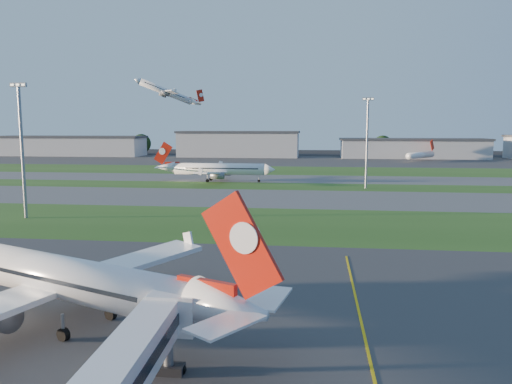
# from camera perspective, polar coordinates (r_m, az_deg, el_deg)

# --- Properties ---
(ground) EXTENTS (700.00, 700.00, 0.00)m
(ground) POSITION_cam_1_polar(r_m,az_deg,el_deg) (41.12, 5.47, -17.85)
(ground) COLOR black
(ground) RESTS_ON ground
(apron_near) EXTENTS (300.00, 70.00, 0.01)m
(apron_near) POSITION_cam_1_polar(r_m,az_deg,el_deg) (41.12, 5.47, -17.84)
(apron_near) COLOR #333335
(apron_near) RESTS_ON ground
(grass_strip_a) EXTENTS (300.00, 34.00, 0.01)m
(grass_strip_a) POSITION_cam_1_polar(r_m,az_deg,el_deg) (90.90, 6.32, -3.73)
(grass_strip_a) COLOR #294E1A
(grass_strip_a) RESTS_ON ground
(taxiway_a) EXTENTS (300.00, 32.00, 0.01)m
(taxiway_a) POSITION_cam_1_polar(r_m,az_deg,el_deg) (123.44, 6.49, -0.78)
(taxiway_a) COLOR #515154
(taxiway_a) RESTS_ON ground
(grass_strip_b) EXTENTS (300.00, 18.00, 0.01)m
(grass_strip_b) POSITION_cam_1_polar(r_m,az_deg,el_deg) (148.23, 6.57, 0.59)
(grass_strip_b) COLOR #294E1A
(grass_strip_b) RESTS_ON ground
(taxiway_b) EXTENTS (300.00, 26.00, 0.01)m
(taxiway_b) POSITION_cam_1_polar(r_m,az_deg,el_deg) (170.09, 6.62, 1.47)
(taxiway_b) COLOR #515154
(taxiway_b) RESTS_ON ground
(grass_strip_c) EXTENTS (300.00, 40.00, 0.01)m
(grass_strip_c) POSITION_cam_1_polar(r_m,az_deg,el_deg) (202.95, 6.68, 2.43)
(grass_strip_c) COLOR #294E1A
(grass_strip_c) RESTS_ON ground
(apron_far) EXTENTS (400.00, 80.00, 0.01)m
(apron_far) POSITION_cam_1_polar(r_m,az_deg,el_deg) (262.77, 6.74, 3.56)
(apron_far) COLOR #333335
(apron_far) RESTS_ON ground
(yellow_line) EXTENTS (0.25, 60.00, 0.02)m
(yellow_line) POSITION_cam_1_polar(r_m,az_deg,el_deg) (41.33, 12.77, -17.87)
(yellow_line) COLOR gold
(yellow_line) RESTS_ON ground
(airliner_parked) EXTENTS (35.49, 30.15, 11.74)m
(airliner_parked) POSITION_cam_1_polar(r_m,az_deg,el_deg) (48.34, -21.33, -9.20)
(airliner_parked) COLOR white
(airliner_parked) RESTS_ON ground
(airliner_taxiing) EXTENTS (36.59, 31.08, 11.43)m
(airliner_taxiing) POSITION_cam_1_polar(r_m,az_deg,el_deg) (161.21, -4.31, 2.60)
(airliner_taxiing) COLOR white
(airliner_taxiing) RESTS_ON ground
(airliner_departing) EXTENTS (33.07, 28.22, 11.13)m
(airliner_departing) POSITION_cam_1_polar(r_m,az_deg,el_deg) (276.91, -10.19, 11.19)
(airliner_departing) COLOR white
(mini_jet_near) EXTENTS (18.63, 23.87, 9.48)m
(mini_jet_near) POSITION_cam_1_polar(r_m,az_deg,el_deg) (270.85, 18.31, 4.04)
(mini_jet_near) COLOR white
(mini_jet_near) RESTS_ON ground
(light_mast_west) EXTENTS (3.20, 0.70, 25.80)m
(light_mast_west) POSITION_cam_1_polar(r_m,az_deg,el_deg) (105.21, -25.20, 5.25)
(light_mast_west) COLOR gray
(light_mast_west) RESTS_ON ground
(light_mast_centre) EXTENTS (3.20, 0.70, 25.80)m
(light_mast_centre) POSITION_cam_1_polar(r_m,az_deg,el_deg) (145.91, 12.59, 6.19)
(light_mast_centre) COLOR gray
(light_mast_centre) RESTS_ON ground
(hangar_far_west) EXTENTS (91.80, 23.00, 12.20)m
(hangar_far_west) POSITION_cam_1_polar(r_m,az_deg,el_deg) (328.98, -20.45, 4.98)
(hangar_far_west) COLOR #A5A8AD
(hangar_far_west) RESTS_ON ground
(hangar_west) EXTENTS (71.40, 23.00, 15.20)m
(hangar_west) POSITION_cam_1_polar(r_m,az_deg,el_deg) (295.91, -2.00, 5.51)
(hangar_west) COLOR #A5A8AD
(hangar_west) RESTS_ON ground
(hangar_east) EXTENTS (81.60, 23.00, 11.20)m
(hangar_east) POSITION_cam_1_polar(r_m,az_deg,el_deg) (297.42, 17.48, 4.80)
(hangar_east) COLOR #A5A8AD
(hangar_east) RESTS_ON ground
(tree_far_west) EXTENTS (11.00, 11.00, 12.00)m
(tree_far_west) POSITION_cam_1_polar(r_m,az_deg,el_deg) (360.06, -25.19, 4.97)
(tree_far_west) COLOR black
(tree_far_west) RESTS_ON ground
(tree_west) EXTENTS (12.10, 12.10, 13.20)m
(tree_west) POSITION_cam_1_polar(r_m,az_deg,el_deg) (326.70, -12.97, 5.42)
(tree_west) COLOR black
(tree_west) RESTS_ON ground
(tree_mid_west) EXTENTS (9.90, 9.90, 10.80)m
(tree_mid_west) POSITION_cam_1_polar(r_m,az_deg,el_deg) (304.12, 3.00, 5.22)
(tree_mid_west) COLOR black
(tree_mid_west) RESTS_ON ground
(tree_mid_east) EXTENTS (11.55, 11.55, 12.60)m
(tree_mid_east) POSITION_cam_1_polar(r_m,az_deg,el_deg) (308.88, 14.27, 5.22)
(tree_mid_east) COLOR black
(tree_mid_east) RESTS_ON ground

